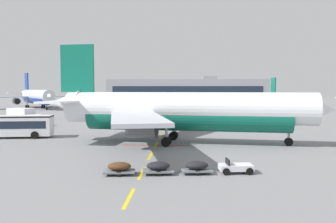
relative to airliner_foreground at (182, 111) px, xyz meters
The scene contains 9 objects.
ground 25.30m from the airliner_foreground, 40.55° to the left, with size 400.00×400.00×0.00m, color slate.
apron_paint_markings 14.16m from the airliner_foreground, 102.79° to the left, with size 8.00×94.33×0.01m.
airliner_foreground is the anchor object (origin of this frame).
airliner_far_center 88.33m from the airliner_foreground, 124.16° to the left, with size 29.44×31.75×12.33m.
airliner_far_right 76.67m from the airliner_foreground, 70.91° to the left, with size 27.76×28.11×9.85m.
apron_shuttle_bus 24.00m from the airliner_foreground, behind, with size 12.29×4.44×3.00m.
fuel_service_truck 33.85m from the airliner_foreground, 146.81° to the left, with size 7.35×5.18×3.14m.
baggage_train 15.76m from the airliner_foreground, 90.63° to the right, with size 11.69×2.78×1.14m.
terminal_satellite 112.19m from the airliner_foreground, 89.30° to the left, with size 66.49×24.22×12.08m.
Camera 1 is at (21.35, -18.46, 6.63)m, focal length 37.34 mm.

